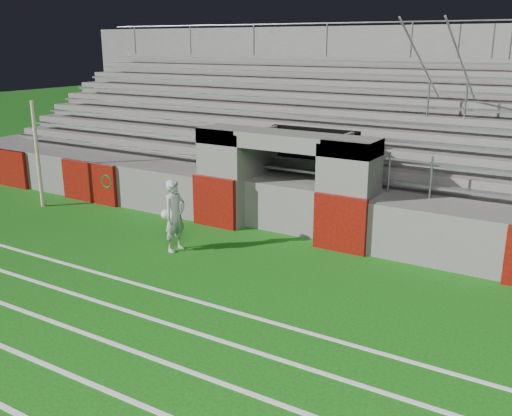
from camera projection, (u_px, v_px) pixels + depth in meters
The scene contains 5 objects.
ground at pixel (203, 277), 11.98m from camera, with size 90.00×90.00×0.00m, color #11540E.
field_post at pixel (37, 155), 16.74m from camera, with size 0.11×0.11×3.15m, color beige.
stadium_structure at pixel (352, 149), 18.10m from camera, with size 26.00×8.48×5.42m.
goalkeeper_with_ball at pixel (175, 216), 13.32m from camera, with size 0.51×0.65×1.71m.
hose_coil at pixel (108, 180), 17.01m from camera, with size 0.57×0.15×0.57m.
Camera 1 is at (6.73, -8.89, 4.75)m, focal length 40.00 mm.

